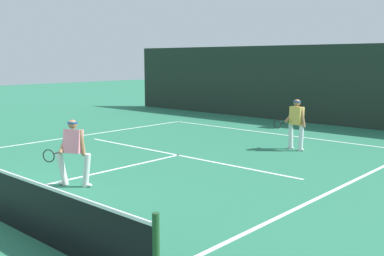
{
  "coord_description": "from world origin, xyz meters",
  "views": [
    {
      "loc": [
        9.5,
        -3.58,
        2.93
      ],
      "look_at": [
        1.0,
        5.86,
        1.0
      ],
      "focal_mm": 42.61,
      "sensor_mm": 36.0,
      "label": 1
    }
  ],
  "objects": [
    {
      "name": "player_near",
      "position": [
        0.59,
        2.23,
        0.86
      ],
      "size": [
        0.85,
        0.99,
        1.57
      ],
      "rotation": [
        0.0,
        0.0,
        3.61
      ],
      "color": "silver",
      "rests_on": "ground_plane"
    },
    {
      "name": "tennis_ball",
      "position": [
        1.08,
        1.04,
        0.03
      ],
      "size": [
        0.07,
        0.07,
        0.07
      ],
      "primitive_type": "sphere",
      "color": "#D1E033",
      "rests_on": "ground_plane"
    },
    {
      "name": "court_line_baseline_far",
      "position": [
        0.0,
        11.8,
        0.0
      ],
      "size": [
        10.48,
        0.1,
        0.01
      ],
      "primitive_type": "cube",
      "color": "white",
      "rests_on": "ground_plane"
    },
    {
      "name": "back_fence_windscreen",
      "position": [
        0.0,
        15.58,
        1.78
      ],
      "size": [
        23.32,
        0.12,
        3.57
      ],
      "primitive_type": "cube",
      "color": "#1F2D24",
      "rests_on": "ground_plane"
    },
    {
      "name": "player_far",
      "position": [
        2.27,
        9.48,
        0.91
      ],
      "size": [
        0.88,
        0.9,
        1.65
      ],
      "rotation": [
        0.0,
        0.0,
        2.99
      ],
      "color": "silver",
      "rests_on": "ground_plane"
    },
    {
      "name": "court_line_centre",
      "position": [
        0.0,
        3.2,
        0.0
      ],
      "size": [
        0.1,
        6.4,
        0.01
      ],
      "primitive_type": "cube",
      "color": "white",
      "rests_on": "ground_plane"
    },
    {
      "name": "court_line_service",
      "position": [
        0.0,
        6.32,
        0.0
      ],
      "size": [
        8.55,
        0.1,
        0.01
      ],
      "primitive_type": "cube",
      "color": "white",
      "rests_on": "ground_plane"
    }
  ]
}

